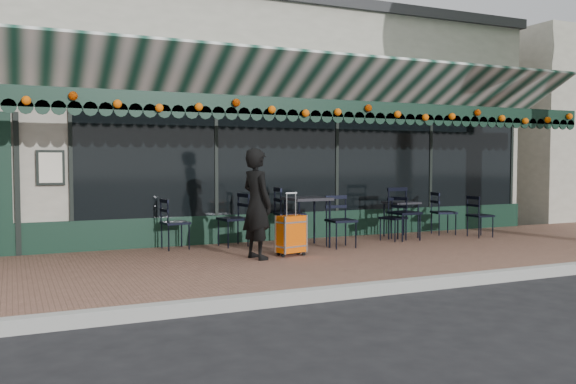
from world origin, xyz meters
name	(u,v)px	position (x,y,z in m)	size (l,w,h in m)	color
ground	(393,291)	(0.00, 0.00, 0.00)	(80.00, 80.00, 0.00)	black
sidewalk	(319,261)	(0.00, 2.00, 0.07)	(18.00, 4.00, 0.15)	brown
curb	(397,287)	(0.00, -0.08, 0.07)	(18.00, 0.16, 0.15)	#9E9E99
restaurant_building	(206,133)	(0.00, 7.84, 2.27)	(12.00, 9.60, 4.50)	gray
woman	(257,204)	(-0.95, 2.15, 0.97)	(0.60, 0.39, 1.64)	black
suitcase	(291,235)	(-0.37, 2.21, 0.47)	(0.47, 0.33, 0.97)	#E15207
cafe_table_a	(401,205)	(2.48, 3.39, 0.76)	(0.55, 0.55, 0.68)	black
cafe_table_b	(307,202)	(0.29, 3.00, 0.90)	(0.68, 0.68, 0.84)	black
chair_a_left	(393,218)	(2.07, 3.05, 0.55)	(0.40, 0.40, 0.81)	black
chair_a_right	(444,213)	(3.50, 3.40, 0.58)	(0.43, 0.43, 0.85)	black
chair_a_front	(404,213)	(2.29, 3.01, 0.64)	(0.49, 0.49, 0.98)	black
chair_a_extra	(480,216)	(3.87, 2.79, 0.55)	(0.40, 0.40, 0.80)	black
chair_b_left	(233,219)	(-0.83, 3.57, 0.61)	(0.46, 0.46, 0.91)	black
chair_b_right	(290,215)	(0.21, 3.54, 0.65)	(0.50, 0.50, 1.01)	black
chair_b_front	(341,221)	(0.77, 2.66, 0.59)	(0.44, 0.44, 0.89)	black
chair_solo	(175,223)	(-1.81, 3.64, 0.57)	(0.42, 0.42, 0.85)	black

